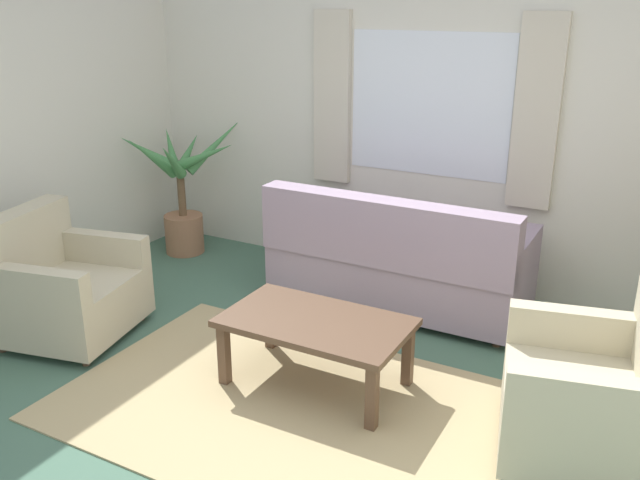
% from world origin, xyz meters
% --- Properties ---
extents(ground_plane, '(6.24, 6.24, 0.00)m').
position_xyz_m(ground_plane, '(0.00, 0.00, 0.00)').
color(ground_plane, '#476B56').
extents(wall_back, '(5.32, 0.12, 2.60)m').
position_xyz_m(wall_back, '(0.00, 2.26, 1.30)').
color(wall_back, silver).
rests_on(wall_back, ground_plane).
extents(window_with_curtains, '(1.98, 0.07, 1.40)m').
position_xyz_m(window_with_curtains, '(0.00, 2.18, 1.45)').
color(window_with_curtains, white).
extents(area_rug, '(2.56, 1.73, 0.01)m').
position_xyz_m(area_rug, '(0.00, 0.00, 0.01)').
color(area_rug, tan).
rests_on(area_rug, ground_plane).
extents(couch, '(1.90, 0.82, 0.92)m').
position_xyz_m(couch, '(0.04, 1.54, 0.37)').
color(couch, '#998499').
rests_on(couch, ground_plane).
extents(armchair_left, '(0.98, 0.99, 0.88)m').
position_xyz_m(armchair_left, '(-1.81, 0.03, 0.35)').
color(armchair_left, '#BCB293').
rests_on(armchair_left, ground_plane).
extents(armchair_right, '(0.99, 1.00, 0.88)m').
position_xyz_m(armchair_right, '(1.63, 0.39, 0.35)').
color(armchair_right, '#BCB293').
rests_on(armchair_right, ground_plane).
extents(coffee_table, '(1.10, 0.64, 0.44)m').
position_xyz_m(coffee_table, '(0.05, 0.29, 0.38)').
color(coffee_table, brown).
rests_on(coffee_table, ground_plane).
extents(potted_plant, '(1.08, 1.11, 1.23)m').
position_xyz_m(potted_plant, '(-2.13, 1.73, 0.53)').
color(potted_plant, '#9E6B4C').
rests_on(potted_plant, ground_plane).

